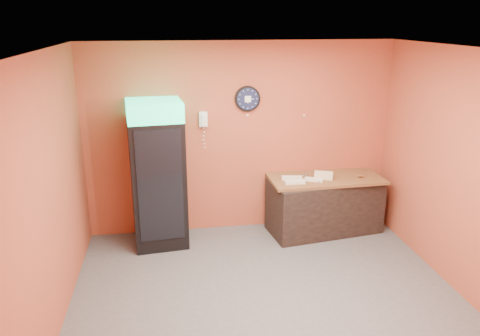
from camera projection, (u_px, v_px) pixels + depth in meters
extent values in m
plane|color=#47474C|center=(268.00, 298.00, 5.42)|extent=(4.50, 4.50, 0.00)
cube|color=#B04A31|center=(241.00, 139.00, 6.87)|extent=(4.50, 0.02, 2.80)
cube|color=#B04A31|center=(49.00, 196.00, 4.66)|extent=(0.02, 4.00, 2.80)
cube|color=#B04A31|center=(463.00, 174.00, 5.32)|extent=(0.02, 4.00, 2.80)
cube|color=white|center=(273.00, 50.00, 4.56)|extent=(4.50, 4.00, 0.02)
cube|color=black|center=(158.00, 183.00, 6.51)|extent=(0.79, 0.79, 1.80)
cube|color=#1BEA97|center=(154.00, 110.00, 6.20)|extent=(0.79, 0.79, 0.26)
cube|color=black|center=(155.00, 187.00, 6.14)|extent=(0.59, 0.08, 1.54)
cube|color=black|center=(324.00, 205.00, 7.01)|extent=(1.72, 0.95, 0.81)
cylinder|color=black|center=(247.00, 99.00, 6.68)|extent=(0.37, 0.05, 0.37)
cylinder|color=#0F1433|center=(248.00, 99.00, 6.65)|extent=(0.31, 0.01, 0.31)
cube|color=white|center=(248.00, 99.00, 6.64)|extent=(0.09, 0.00, 0.09)
cube|color=white|center=(203.00, 119.00, 6.65)|extent=(0.12, 0.07, 0.21)
cube|color=white|center=(204.00, 120.00, 6.60)|extent=(0.05, 0.04, 0.17)
cube|color=brown|center=(326.00, 179.00, 6.88)|extent=(1.68, 0.80, 0.04)
cube|color=#F4E4BE|center=(323.00, 177.00, 6.79)|extent=(0.28, 0.18, 0.06)
cube|color=#F4E4BE|center=(324.00, 174.00, 6.78)|extent=(0.28, 0.18, 0.06)
cube|color=silver|center=(295.00, 182.00, 6.63)|extent=(0.29, 0.12, 0.04)
cube|color=silver|center=(314.00, 180.00, 6.72)|extent=(0.28, 0.21, 0.04)
cube|color=silver|center=(292.00, 178.00, 6.78)|extent=(0.31, 0.17, 0.04)
cylinder|color=silver|center=(305.00, 175.00, 6.91)|extent=(0.06, 0.06, 0.06)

